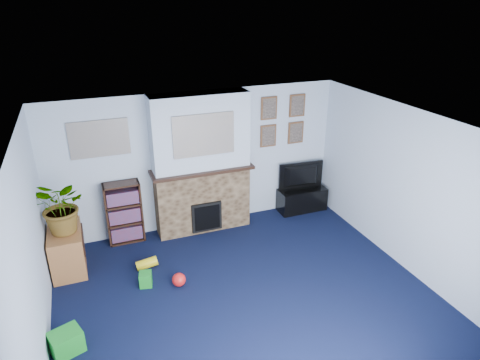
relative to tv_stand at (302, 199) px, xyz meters
name	(u,v)px	position (x,y,z in m)	size (l,w,h in m)	color
floor	(246,297)	(-1.95, -2.03, -0.23)	(5.00, 4.50, 0.01)	black
ceiling	(248,129)	(-1.95, -2.03, 2.17)	(5.00, 4.50, 0.01)	white
wall_back	(198,161)	(-1.95, 0.22, 0.97)	(5.00, 0.04, 2.40)	silver
wall_front	(351,347)	(-1.95, -4.28, 0.97)	(5.00, 0.04, 2.40)	silver
wall_left	(30,261)	(-4.45, -2.03, 0.97)	(0.04, 4.50, 2.40)	silver
wall_right	(407,190)	(0.55, -2.03, 0.97)	(0.04, 4.50, 2.40)	silver
chimney_breast	(201,166)	(-1.95, 0.02, 0.96)	(1.72, 0.50, 2.40)	brown
collage_main	(204,135)	(-1.95, -0.19, 1.55)	(1.00, 0.03, 0.68)	gray
collage_left	(99,139)	(-3.50, 0.21, 1.55)	(0.90, 0.03, 0.58)	gray
portrait_tl	(269,108)	(-0.65, 0.20, 1.77)	(0.30, 0.03, 0.40)	brown
portrait_tr	(297,105)	(-0.10, 0.20, 1.77)	(0.30, 0.03, 0.40)	brown
portrait_bl	(268,136)	(-0.65, 0.20, 1.27)	(0.30, 0.03, 0.40)	brown
portrait_br	(296,133)	(-0.10, 0.20, 1.27)	(0.30, 0.03, 0.40)	brown
tv_stand	(302,199)	(0.00, 0.00, 0.00)	(0.91, 0.38, 0.43)	black
television	(303,177)	(0.00, 0.02, 0.46)	(0.87, 0.11, 0.50)	black
bookshelf	(124,214)	(-3.28, 0.08, 0.28)	(0.58, 0.28, 1.05)	black
sideboard	(67,248)	(-4.19, -0.44, 0.12)	(0.46, 0.84, 0.65)	#9B5E31
potted_plant	(63,206)	(-4.14, -0.49, 0.84)	(0.75, 0.65, 0.83)	#26661E
mantel_clock	(203,164)	(-1.93, -0.03, 1.00)	(0.10, 0.06, 0.14)	gold
mantel_candle	(218,162)	(-1.68, -0.03, 1.01)	(0.05, 0.05, 0.16)	#B2BFC6
mantel_teddy	(173,169)	(-2.44, -0.03, 0.99)	(0.13, 0.13, 0.13)	slate
mantel_can	(243,159)	(-1.22, -0.03, 0.99)	(0.05, 0.05, 0.11)	#198C26
green_crate	(66,342)	(-4.25, -2.18, -0.08)	(0.35, 0.28, 0.28)	#198C26
toy_ball	(179,280)	(-2.75, -1.45, -0.14)	(0.20, 0.20, 0.20)	red
toy_block	(146,279)	(-3.19, -1.27, -0.12)	(0.17, 0.17, 0.21)	#198C26
toy_tube	(147,263)	(-3.10, -0.84, -0.15)	(0.15, 0.15, 0.32)	yellow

